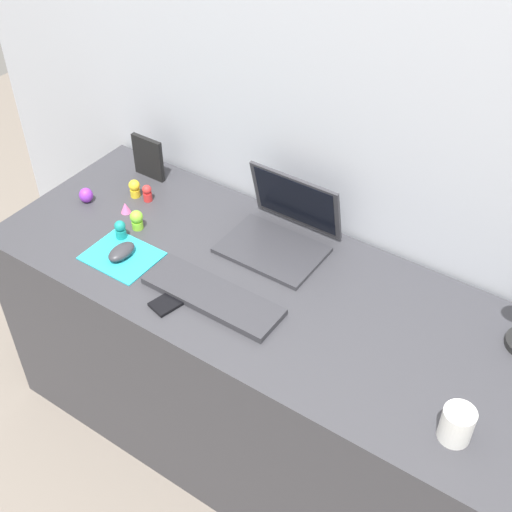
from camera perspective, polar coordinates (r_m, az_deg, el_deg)
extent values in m
plane|color=slate|center=(2.50, 0.40, -14.68)|extent=(6.00, 6.00, 0.00)
cube|color=#B2B7C1|center=(2.14, 5.97, 4.68)|extent=(2.87, 0.05, 1.62)
cube|color=#38383D|center=(2.21, 0.44, -9.25)|extent=(1.67, 0.65, 0.74)
cube|color=#333338|center=(2.04, 1.33, 0.51)|extent=(0.30, 0.21, 0.01)
cube|color=#333338|center=(2.06, 3.36, 4.65)|extent=(0.30, 0.06, 0.20)
cube|color=black|center=(2.05, 3.27, 4.60)|extent=(0.27, 0.05, 0.17)
cube|color=#333338|center=(1.89, -3.66, -3.35)|extent=(0.41, 0.13, 0.02)
cube|color=#28B7CC|center=(2.06, -11.14, 0.01)|extent=(0.21, 0.17, 0.00)
ellipsoid|color=#333338|center=(2.05, -11.18, 0.36)|extent=(0.06, 0.10, 0.03)
cube|color=black|center=(1.90, -6.93, -3.64)|extent=(0.09, 0.14, 0.01)
cube|color=black|center=(2.34, -9.00, 8.12)|extent=(0.12, 0.02, 0.15)
cylinder|color=white|center=(1.63, 16.44, -13.35)|extent=(0.08, 0.08, 0.09)
ellipsoid|color=purple|center=(2.29, -14.07, 4.92)|extent=(0.04, 0.04, 0.05)
cone|color=pink|center=(2.22, -10.86, 3.99)|extent=(0.03, 0.03, 0.04)
cylinder|color=teal|center=(2.12, -11.21, 1.82)|extent=(0.03, 0.03, 0.03)
sphere|color=teal|center=(2.10, -11.31, 2.48)|extent=(0.03, 0.03, 0.03)
cylinder|color=#8CDB33|center=(2.15, -9.88, 2.60)|extent=(0.04, 0.04, 0.03)
sphere|color=#8CDB33|center=(2.13, -9.97, 3.25)|extent=(0.04, 0.04, 0.04)
cylinder|color=yellow|center=(2.29, -10.06, 5.24)|extent=(0.03, 0.03, 0.03)
sphere|color=yellow|center=(2.27, -10.14, 5.84)|extent=(0.04, 0.04, 0.04)
cylinder|color=red|center=(2.26, -9.04, 4.93)|extent=(0.03, 0.03, 0.03)
sphere|color=red|center=(2.25, -9.11, 5.51)|extent=(0.03, 0.03, 0.03)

